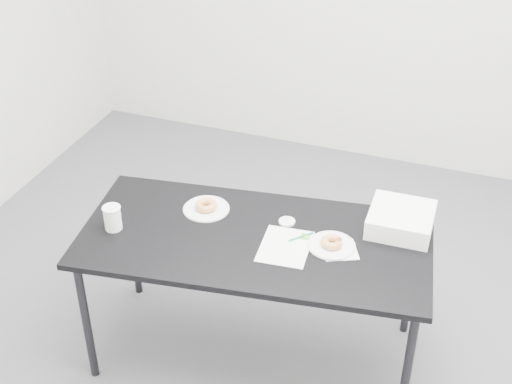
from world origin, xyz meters
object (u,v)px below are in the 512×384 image
(donut_near, at_px, (332,242))
(plate_far, at_px, (206,209))
(scorecard, at_px, (285,246))
(table, at_px, (255,247))
(pen, at_px, (301,237))
(donut_far, at_px, (206,205))
(coffee_cup, at_px, (113,218))
(bakery_box, at_px, (401,220))
(plate_near, at_px, (332,245))

(donut_near, bearing_deg, plate_far, 173.18)
(scorecard, relative_size, plate_far, 1.23)
(table, xyz_separation_m, scorecard, (0.15, -0.02, 0.06))
(pen, height_order, donut_far, donut_far)
(table, distance_m, coffee_cup, 0.68)
(pen, height_order, plate_far, pen)
(plate_far, relative_size, donut_far, 2.13)
(table, height_order, pen, pen)
(pen, xyz_separation_m, bakery_box, (0.42, 0.23, 0.04))
(table, relative_size, scorecard, 6.09)
(bakery_box, bearing_deg, donut_far, -170.85)
(donut_near, height_order, donut_far, donut_near)
(donut_far, distance_m, coffee_cup, 0.46)
(plate_near, bearing_deg, bakery_box, 42.87)
(coffee_cup, distance_m, bakery_box, 1.35)
(plate_far, bearing_deg, bakery_box, 10.42)
(plate_near, distance_m, donut_near, 0.02)
(plate_near, bearing_deg, donut_far, 173.18)
(plate_near, distance_m, plate_far, 0.66)
(table, xyz_separation_m, donut_near, (0.35, 0.05, 0.08))
(table, bearing_deg, donut_near, 0.74)
(plate_near, xyz_separation_m, donut_far, (-0.66, 0.08, 0.02))
(pen, relative_size, coffee_cup, 1.07)
(table, relative_size, bakery_box, 5.83)
(pen, distance_m, plate_far, 0.51)
(table, height_order, bakery_box, bakery_box)
(table, bearing_deg, pen, 10.82)
(scorecard, distance_m, bakery_box, 0.57)
(scorecard, height_order, pen, pen)
(donut_far, height_order, bakery_box, bakery_box)
(plate_near, bearing_deg, pen, 174.29)
(donut_far, bearing_deg, plate_near, -6.82)
(pen, distance_m, coffee_cup, 0.89)
(coffee_cup, relative_size, bakery_box, 0.41)
(donut_near, distance_m, plate_far, 0.66)
(table, distance_m, bakery_box, 0.70)
(donut_near, relative_size, coffee_cup, 0.84)
(table, relative_size, pen, 13.12)
(bakery_box, bearing_deg, donut_near, -138.40)
(pen, distance_m, donut_far, 0.51)
(donut_near, bearing_deg, plate_near, 0.00)
(table, distance_m, plate_near, 0.36)
(plate_near, xyz_separation_m, coffee_cup, (-1.01, -0.22, 0.06))
(scorecard, xyz_separation_m, coffee_cup, (-0.81, -0.14, 0.06))
(table, distance_m, plate_far, 0.33)
(table, relative_size, donut_far, 15.99)
(plate_far, bearing_deg, coffee_cup, -139.90)
(donut_far, height_order, coffee_cup, coffee_cup)
(donut_near, xyz_separation_m, coffee_cup, (-1.01, -0.22, 0.04))
(scorecard, xyz_separation_m, donut_far, (-0.46, 0.15, 0.02))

